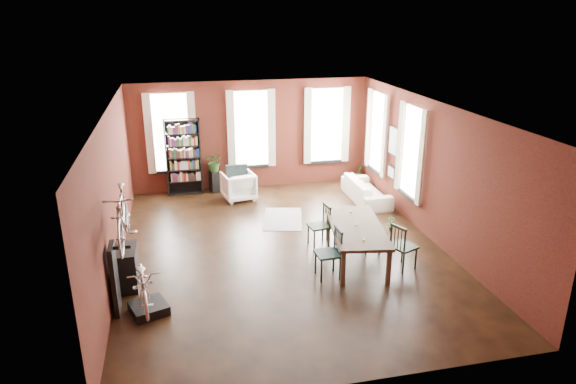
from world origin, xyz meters
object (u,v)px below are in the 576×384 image
object	(u,v)px
dining_chair_d	(373,236)
white_armchair	(238,185)
cream_sofa	(366,187)
bike_trainer	(149,308)
dining_table	(356,243)
dining_chair_b	(319,226)
dining_chair_a	(328,253)
console_table	(127,267)
bicycle_floor	(142,265)
bookshelf	(184,157)
dining_chair_c	(404,246)
plant_stand	(216,181)

from	to	relation	value
dining_chair_d	white_armchair	world-z (taller)	white_armchair
cream_sofa	bike_trainer	world-z (taller)	cream_sofa
dining_table	dining_chair_b	world-z (taller)	dining_chair_b
dining_chair_b	bike_trainer	size ratio (longest dim) A/B	1.61
dining_chair_a	console_table	bearing A→B (deg)	-99.17
dining_chair_b	cream_sofa	bearing A→B (deg)	132.87
bicycle_floor	bookshelf	bearing A→B (deg)	75.33
dining_chair_b	bookshelf	bearing A→B (deg)	-153.67
white_armchair	dining_chair_d	bearing A→B (deg)	111.16
dining_chair_c	dining_chair_b	bearing A→B (deg)	21.14
dining_chair_c	console_table	world-z (taller)	dining_chair_c
bike_trainer	bicycle_floor	world-z (taller)	bicycle_floor
dining_chair_b	bike_trainer	xyz separation A→B (m)	(-3.70, -2.02, -0.40)
bookshelf	cream_sofa	xyz separation A→B (m)	(4.95, -1.70, -0.69)
bookshelf	bike_trainer	size ratio (longest dim) A/B	3.68
dining_chair_c	cream_sofa	world-z (taller)	dining_chair_c
bike_trainer	white_armchair	bearing A→B (deg)	66.91
white_armchair	bike_trainer	world-z (taller)	white_armchair
plant_stand	console_table	bearing A→B (deg)	-112.53
cream_sofa	dining_chair_a	bearing A→B (deg)	149.70
dining_chair_a	white_armchair	distance (m)	5.00
bookshelf	bike_trainer	distance (m)	6.40
bike_trainer	dining_chair_d	bearing A→B (deg)	16.54
dining_table	console_table	bearing A→B (deg)	-169.72
dining_chair_a	dining_chair_b	size ratio (longest dim) A/B	1.07
dining_chair_d	white_armchair	xyz separation A→B (m)	(-2.45, 4.02, 0.04)
dining_chair_d	cream_sofa	size ratio (longest dim) A/B	0.38
dining_table	dining_chair_c	distance (m)	1.01
dining_chair_c	bicycle_floor	size ratio (longest dim) A/B	0.65
dining_table	white_armchair	distance (m)	4.72
console_table	dining_chair_b	bearing A→B (deg)	13.07
white_armchair	cream_sofa	size ratio (longest dim) A/B	0.42
dining_chair_c	white_armchair	distance (m)	5.60
dining_table	white_armchair	xyz separation A→B (m)	(-1.96, 4.29, 0.04)
bicycle_floor	dining_chair_c	bearing A→B (deg)	-0.28
cream_sofa	console_table	bearing A→B (deg)	119.33
dining_chair_b	dining_chair_c	bearing A→B (deg)	36.86
dining_chair_b	dining_chair_d	bearing A→B (deg)	53.15
dining_chair_a	bookshelf	distance (m)	6.30
dining_table	dining_chair_b	size ratio (longest dim) A/B	2.42
bicycle_floor	console_table	bearing A→B (deg)	103.32
dining_chair_b	plant_stand	xyz separation A→B (m)	(-1.96, 4.24, -0.18)
bookshelf	plant_stand	xyz separation A→B (m)	(0.88, 0.00, -0.79)
white_armchair	dining_chair_a	bearing A→B (deg)	93.20
dining_table	plant_stand	size ratio (longest dim) A/B	3.81
cream_sofa	plant_stand	world-z (taller)	cream_sofa
dining_chair_b	bicycle_floor	world-z (taller)	bicycle_floor
dining_chair_b	console_table	distance (m)	4.23
dining_table	white_armchair	bearing A→B (deg)	123.88
cream_sofa	dining_chair_c	bearing A→B (deg)	169.97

